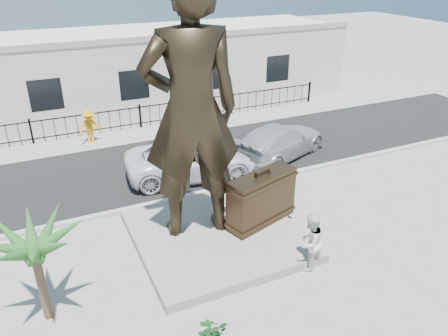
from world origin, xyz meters
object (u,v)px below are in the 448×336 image
object	(u,v)px
statue	(191,111)
suitcase	(262,199)
tourist	(310,242)
car_white	(192,159)

from	to	relation	value
statue	suitcase	bearing A→B (deg)	173.83
tourist	car_white	xyz separation A→B (m)	(-0.91, 7.18, -0.14)
suitcase	tourist	world-z (taller)	suitcase
suitcase	car_white	size ratio (longest dim) A/B	0.45
statue	tourist	world-z (taller)	statue
suitcase	tourist	bearing A→B (deg)	-100.88
tourist	suitcase	bearing A→B (deg)	-106.54
tourist	statue	bearing A→B (deg)	-73.82
suitcase	tourist	distance (m)	2.45
suitcase	car_white	world-z (taller)	suitcase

